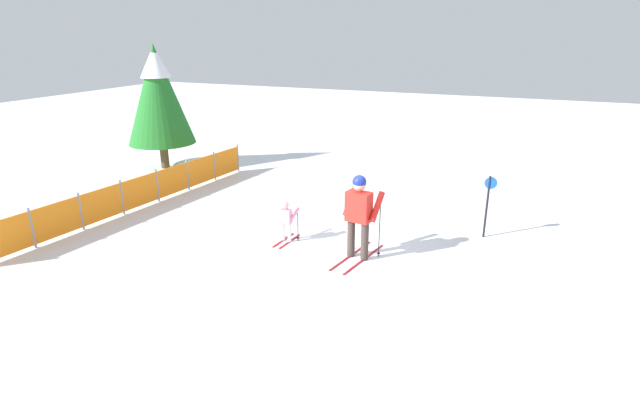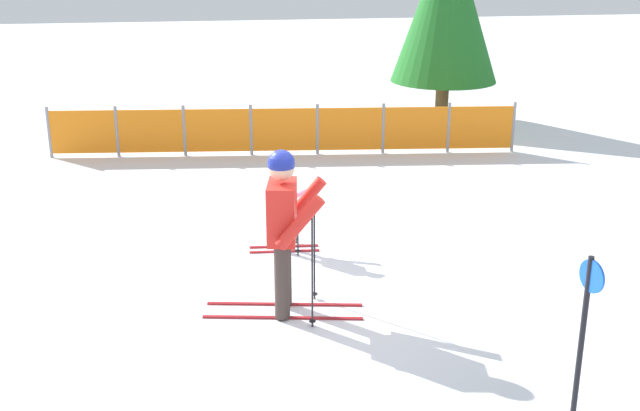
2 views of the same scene
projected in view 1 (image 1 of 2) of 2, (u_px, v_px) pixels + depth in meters
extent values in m
plane|color=white|center=(348.00, 255.00, 10.84)|extent=(60.00, 60.00, 0.00)
cube|color=maroon|center=(351.00, 255.00, 10.77)|extent=(1.72, 0.35, 0.02)
cube|color=maroon|center=(364.00, 259.00, 10.60)|extent=(1.72, 0.35, 0.02)
cylinder|color=#3F332D|center=(351.00, 238.00, 10.63)|extent=(0.16, 0.16, 0.82)
cylinder|color=#3F332D|center=(365.00, 241.00, 10.47)|extent=(0.16, 0.16, 0.82)
cube|color=red|center=(359.00, 207.00, 10.31)|extent=(0.38, 0.55, 0.64)
cylinder|color=red|center=(350.00, 201.00, 10.64)|extent=(0.53, 0.21, 0.59)
cylinder|color=red|center=(377.00, 207.00, 10.31)|extent=(0.53, 0.21, 0.59)
sphere|color=#D8AD8C|center=(359.00, 184.00, 10.15)|extent=(0.27, 0.27, 0.27)
sphere|color=navy|center=(359.00, 182.00, 10.13)|extent=(0.29, 0.29, 0.29)
cylinder|color=black|center=(352.00, 222.00, 10.91)|extent=(0.02, 0.02, 1.28)
cylinder|color=black|center=(351.00, 246.00, 11.11)|extent=(0.07, 0.07, 0.01)
cylinder|color=black|center=(380.00, 228.00, 10.57)|extent=(0.02, 0.02, 1.28)
cylinder|color=black|center=(378.00, 253.00, 10.76)|extent=(0.07, 0.07, 0.01)
cube|color=maroon|center=(283.00, 240.00, 11.57)|extent=(0.91, 0.11, 0.02)
cube|color=maroon|center=(290.00, 241.00, 11.49)|extent=(0.91, 0.11, 0.02)
cylinder|color=silver|center=(283.00, 231.00, 11.49)|extent=(0.09, 0.09, 0.43)
cylinder|color=silver|center=(289.00, 232.00, 11.42)|extent=(0.09, 0.09, 0.43)
cube|color=pink|center=(286.00, 216.00, 11.33)|extent=(0.17, 0.28, 0.33)
cylinder|color=pink|center=(283.00, 211.00, 11.51)|extent=(0.34, 0.09, 0.22)
cylinder|color=pink|center=(296.00, 213.00, 11.37)|extent=(0.34, 0.09, 0.22)
sphere|color=#D8AD8C|center=(286.00, 206.00, 11.24)|extent=(0.14, 0.14, 0.14)
sphere|color=pink|center=(286.00, 205.00, 11.24)|extent=(0.15, 0.15, 0.15)
cylinder|color=black|center=(282.00, 224.00, 11.66)|extent=(0.02, 0.02, 0.67)
cylinder|color=black|center=(282.00, 235.00, 11.75)|extent=(0.07, 0.07, 0.01)
cylinder|color=black|center=(298.00, 227.00, 11.47)|extent=(0.02, 0.02, 0.67)
cylinder|color=black|center=(298.00, 238.00, 11.56)|extent=(0.07, 0.07, 0.01)
cylinder|color=gray|center=(32.00, 228.00, 11.02)|extent=(0.06, 0.06, 0.95)
cylinder|color=gray|center=(81.00, 212.00, 12.04)|extent=(0.06, 0.06, 0.95)
cylinder|color=gray|center=(122.00, 197.00, 13.05)|extent=(0.06, 0.06, 0.95)
cylinder|color=gray|center=(157.00, 185.00, 14.07)|extent=(0.06, 0.06, 0.95)
cylinder|color=gray|center=(188.00, 175.00, 15.08)|extent=(0.06, 0.06, 0.95)
cylinder|color=gray|center=(214.00, 166.00, 16.10)|extent=(0.06, 0.06, 0.95)
cylinder|color=gray|center=(238.00, 158.00, 17.11)|extent=(0.06, 0.06, 0.95)
cube|color=orange|center=(4.00, 238.00, 10.52)|extent=(1.23, 0.15, 0.80)
cube|color=orange|center=(57.00, 219.00, 11.53)|extent=(1.23, 0.15, 0.80)
cube|color=orange|center=(102.00, 204.00, 12.55)|extent=(1.23, 0.15, 0.80)
cube|color=orange|center=(140.00, 191.00, 13.56)|extent=(1.23, 0.15, 0.80)
cube|color=orange|center=(173.00, 180.00, 14.58)|extent=(1.23, 0.15, 0.80)
cube|color=orange|center=(201.00, 170.00, 15.59)|extent=(1.23, 0.15, 0.80)
cube|color=orange|center=(226.00, 162.00, 16.61)|extent=(1.23, 0.15, 0.80)
cylinder|color=#4C3823|center=(164.00, 155.00, 17.60)|extent=(0.28, 0.28, 0.89)
cone|color=#1F6A25|center=(158.00, 95.00, 16.90)|extent=(2.27, 2.27, 3.33)
cone|color=white|center=(155.00, 62.00, 16.55)|extent=(1.02, 1.02, 1.00)
cylinder|color=black|center=(487.00, 207.00, 11.53)|extent=(0.05, 0.05, 1.49)
cylinder|color=blue|center=(491.00, 183.00, 11.33)|extent=(0.09, 0.28, 0.28)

